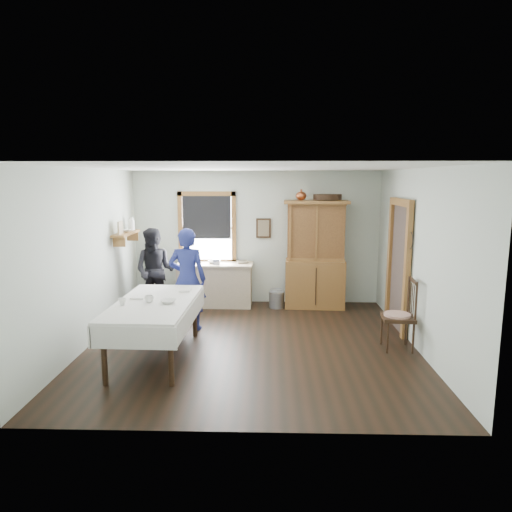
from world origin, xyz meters
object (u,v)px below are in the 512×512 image
china_hutch (315,254)px  work_counter (215,285)px  woman_blue (187,283)px  spindle_chair (398,314)px  wicker_basket (294,303)px  figure_dark (155,274)px  pail (277,299)px  dining_table (155,330)px

china_hutch → work_counter: bearing=-178.2°
china_hutch → woman_blue: bearing=-145.4°
china_hutch → spindle_chair: size_ratio=1.96×
wicker_basket → figure_dark: 2.77m
pail → woman_blue: size_ratio=0.20×
wicker_basket → figure_dark: size_ratio=0.21×
pail → dining_table: bearing=-124.0°
pail → woman_blue: 2.14m
spindle_chair → woman_blue: size_ratio=0.68×
woman_blue → figure_dark: 1.24m
work_counter → woman_blue: bearing=-100.4°
wicker_basket → pail: bearing=178.1°
china_hutch → spindle_chair: (1.02, -2.28, -0.52)m
work_counter → wicker_basket: work_counter is taller
china_hutch → pail: bearing=-171.7°
work_counter → pail: work_counter is taller
pail → wicker_basket: bearing=-1.9°
china_hutch → spindle_chair: china_hutch is taller
dining_table → spindle_chair: 3.58m
china_hutch → dining_table: china_hutch is taller
woman_blue → figure_dark: bearing=-47.4°
work_counter → pail: size_ratio=4.68×
china_hutch → dining_table: size_ratio=1.02×
woman_blue → figure_dark: (-0.79, 0.96, -0.05)m
work_counter → wicker_basket: 1.63m
dining_table → pail: dining_table is taller
work_counter → china_hutch: bearing=0.1°
china_hutch → pail: size_ratio=6.56×
dining_table → wicker_basket: (2.12, 2.62, -0.32)m
work_counter → china_hutch: china_hutch is taller
wicker_basket → work_counter: bearing=175.9°
spindle_chair → woman_blue: bearing=170.6°
figure_dark → china_hutch: bearing=14.1°
work_counter → woman_blue: (-0.29, -1.46, 0.37)m
dining_table → figure_dark: 2.32m
china_hutch → dining_table: bearing=-130.6°
spindle_chair → woman_blue: 3.42m
china_hutch → dining_table: (-2.53, -2.71, -0.65)m
dining_table → work_counter: bearing=79.0°
woman_blue → work_counter: bearing=-98.0°
spindle_chair → pail: bearing=133.8°
wicker_basket → figure_dark: figure_dark is taller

